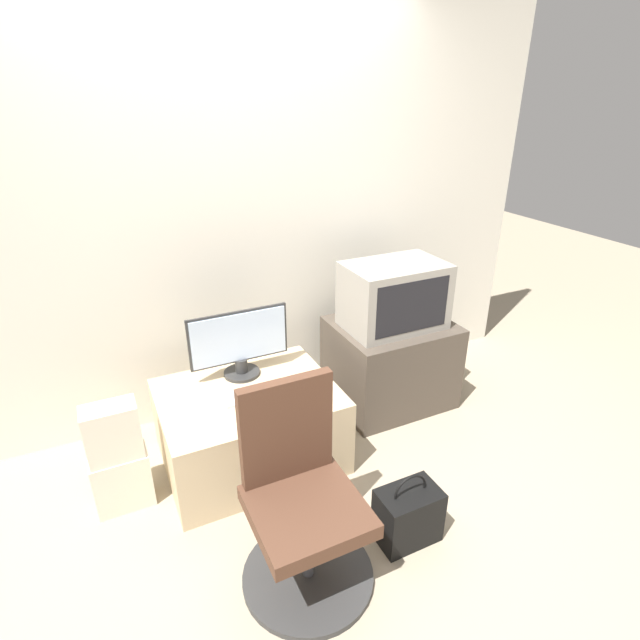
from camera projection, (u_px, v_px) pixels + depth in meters
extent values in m
plane|color=tan|center=(325.00, 534.00, 2.44)|extent=(12.00, 12.00, 0.00)
cube|color=silver|center=(228.00, 214.00, 2.97)|extent=(4.40, 0.05, 2.60)
cube|color=#CCB289|center=(250.00, 426.00, 2.85)|extent=(0.96, 0.75, 0.46)
cube|color=#4C4238|center=(390.00, 362.00, 3.39)|extent=(0.76, 0.62, 0.58)
cylinder|color=#2D2D2D|center=(242.00, 373.00, 2.91)|extent=(0.21, 0.21, 0.02)
cylinder|color=#2D2D2D|center=(241.00, 365.00, 2.89)|extent=(0.07, 0.07, 0.08)
cube|color=#2D2D2D|center=(239.00, 337.00, 2.82)|extent=(0.58, 0.01, 0.31)
cube|color=silver|center=(239.00, 337.00, 2.81)|extent=(0.55, 0.02, 0.29)
cube|color=silver|center=(254.00, 394.00, 2.72)|extent=(0.34, 0.13, 0.01)
ellipsoid|color=black|center=(290.00, 383.00, 2.79)|extent=(0.05, 0.03, 0.03)
cube|color=gray|center=(394.00, 295.00, 3.15)|extent=(0.62, 0.41, 0.42)
cube|color=black|center=(412.00, 307.00, 2.99)|extent=(0.51, 0.01, 0.33)
cylinder|color=#333333|center=(308.00, 575.00, 2.22)|extent=(0.58, 0.58, 0.03)
cylinder|color=#4C4C51|center=(308.00, 546.00, 2.14)|extent=(0.05, 0.05, 0.33)
cube|color=#513323|center=(307.00, 511.00, 2.06)|extent=(0.46, 0.46, 0.07)
cube|color=#513323|center=(287.00, 429.00, 2.11)|extent=(0.41, 0.05, 0.48)
cube|color=beige|center=(123.00, 480.00, 2.56)|extent=(0.28, 0.16, 0.31)
cube|color=beige|center=(112.00, 432.00, 2.43)|extent=(0.26, 0.15, 0.29)
cube|color=black|center=(408.00, 515.00, 2.37)|extent=(0.30, 0.19, 0.28)
torus|color=black|center=(410.00, 490.00, 2.30)|extent=(0.17, 0.01, 0.17)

